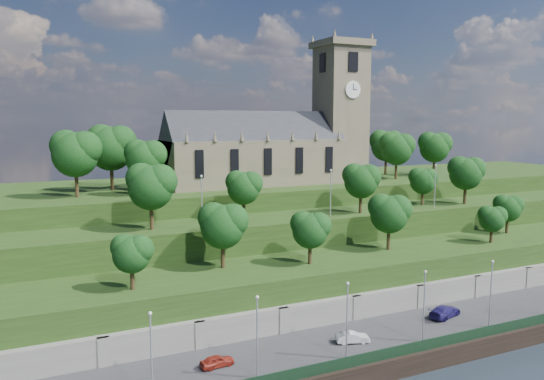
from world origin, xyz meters
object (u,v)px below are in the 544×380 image
church (278,142)px  car_right (445,311)px  car_middle (352,337)px  car_left (217,361)px

church → car_right: (4.71, -38.76, -19.79)m
church → car_right: 43.78m
church → car_middle: 46.19m
church → car_middle: bearing=-103.9°
car_middle → car_right: (14.76, 1.69, 0.12)m
church → car_left: 51.19m
car_left → car_middle: car_middle is taller
car_middle → car_right: 14.86m
car_left → car_middle: (15.48, -0.80, 0.02)m
car_left → car_middle: bearing=-98.3°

